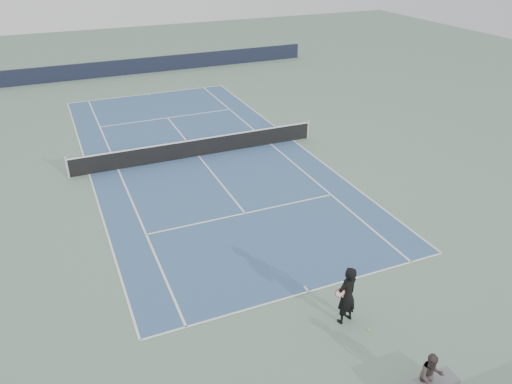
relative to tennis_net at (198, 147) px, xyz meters
name	(u,v)px	position (x,y,z in m)	size (l,w,h in m)	color
ground	(199,156)	(0.00, 0.00, -0.50)	(80.00, 80.00, 0.00)	slate
court_surface	(199,156)	(0.00, 0.00, -0.50)	(10.97, 23.77, 0.01)	#385985
tennis_net	(198,147)	(0.00, 0.00, 0.00)	(12.90, 0.10, 1.07)	silver
windscreen_far	(131,67)	(0.00, 17.88, 0.10)	(30.00, 0.25, 1.20)	black
tennis_player	(347,295)	(0.35, -13.47, 0.46)	(0.87, 0.69, 1.93)	black
tennis_ball	(369,330)	(0.76, -14.15, -0.47)	(0.07, 0.07, 0.07)	#D5EA2F
spectator_bench	(429,383)	(0.75, -16.66, 0.00)	(1.65, 0.94, 1.40)	slate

